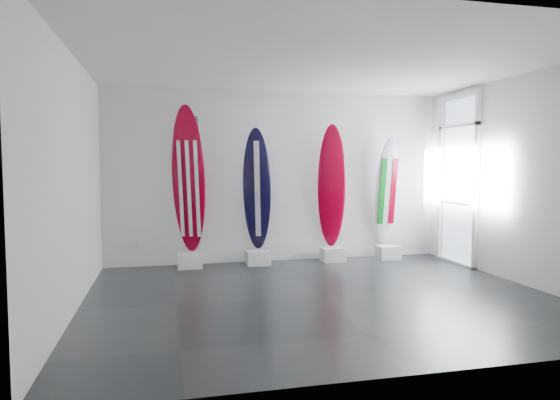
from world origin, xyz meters
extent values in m
plane|color=black|center=(0.00, 0.00, 0.00)|extent=(6.00, 6.00, 0.00)
plane|color=white|center=(0.00, 0.00, 3.00)|extent=(6.00, 6.00, 0.00)
plane|color=white|center=(0.00, 2.50, 1.50)|extent=(6.00, 0.00, 6.00)
plane|color=white|center=(0.00, -2.50, 1.50)|extent=(6.00, 0.00, 6.00)
plane|color=white|center=(-3.00, 0.00, 1.50)|extent=(0.00, 5.00, 5.00)
plane|color=white|center=(3.00, 0.00, 1.50)|extent=(0.00, 5.00, 5.00)
cube|color=white|center=(-1.58, 2.18, 0.12)|extent=(0.40, 0.30, 0.24)
ellipsoid|color=maroon|center=(-1.58, 2.28, 1.46)|extent=(0.66, 0.55, 2.46)
cube|color=white|center=(-0.43, 2.18, 0.12)|extent=(0.40, 0.30, 0.24)
ellipsoid|color=black|center=(-0.43, 2.28, 1.29)|extent=(0.58, 0.53, 2.11)
cube|color=white|center=(0.92, 2.18, 0.12)|extent=(0.40, 0.30, 0.24)
ellipsoid|color=maroon|center=(0.92, 2.28, 1.33)|extent=(0.56, 0.42, 2.19)
cube|color=white|center=(1.98, 2.18, 0.12)|extent=(0.40, 0.30, 0.24)
ellipsoid|color=white|center=(1.98, 2.28, 1.22)|extent=(0.45, 0.37, 1.98)
cube|color=silver|center=(-2.45, 2.48, 0.35)|extent=(0.09, 0.02, 0.13)
camera|label=1|loc=(-1.97, -6.05, 1.70)|focal=31.72mm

